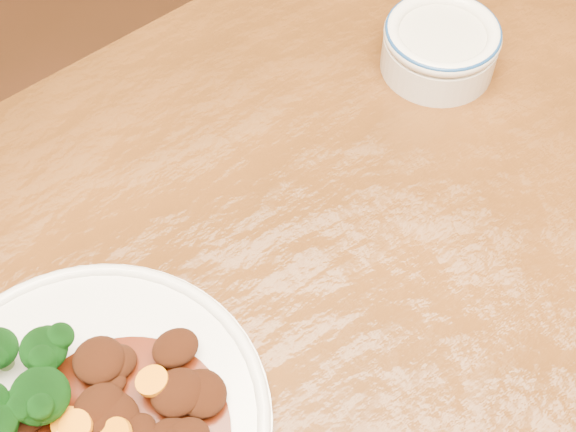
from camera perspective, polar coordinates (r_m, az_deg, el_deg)
dining_table at (r=0.79m, az=3.09°, el=-11.66°), size 1.61×1.10×0.75m
dinner_plate at (r=0.69m, az=-14.26°, el=-14.33°), size 0.31×0.31×0.02m
mince_stew at (r=0.67m, az=-11.56°, el=-14.08°), size 0.18×0.17×0.04m
dip_bowl at (r=0.91m, az=10.78°, el=11.83°), size 0.13×0.13×0.06m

